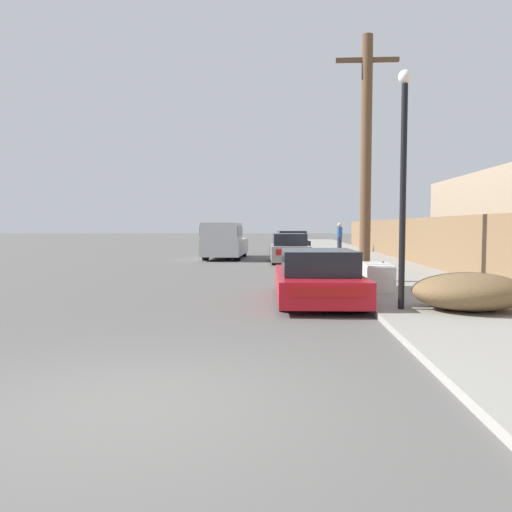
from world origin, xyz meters
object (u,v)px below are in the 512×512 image
Objects in this scene: discarded_fridge at (378,277)px; car_parked_mid at (289,249)px; car_parked_far at (291,243)px; utility_pole at (366,156)px; parked_sports_car_red at (317,278)px; brush_pile at (469,291)px; pedestrian at (340,236)px; street_lamp at (403,171)px; pickup_truck at (224,241)px.

car_parked_mid is at bearing 105.15° from discarded_fridge.
utility_pole is (1.85, -16.29, 3.10)m from car_parked_far.
parked_sports_car_red is 2.04× the size of brush_pile.
brush_pile is 22.22m from pedestrian.
brush_pile is (2.79, -1.69, -0.07)m from parked_sports_car_red.
car_parked_far reaches higher than discarded_fridge.
utility_pole is (2.09, -8.71, 3.11)m from car_parked_mid.
street_lamp is at bearing -84.06° from car_parked_mid.
discarded_fridge is at bearing -89.43° from utility_pole.
car_parked_far is at bearing -164.28° from pedestrian.
pickup_truck is (-3.57, -5.18, 0.28)m from car_parked_far.
parked_sports_car_red is 14.96m from pickup_truck.
brush_pile is 1.19× the size of pedestrian.
car_parked_far is 6.30m from pickup_truck.
utility_pole is at bearing 62.50° from parked_sports_car_red.
street_lamp reaches higher than discarded_fridge.
pedestrian is (1.21, 19.09, 0.61)m from discarded_fridge.
utility_pole reaches higher than pedestrian.
street_lamp is 2.12× the size of brush_pile.
parked_sports_car_red is at bearing -90.16° from car_parked_mid.
parked_sports_car_red reaches higher than brush_pile.
discarded_fridge is 18.32m from car_parked_far.
pedestrian reaches higher than brush_pile.
pickup_truck reaches higher than car_parked_far.
car_parked_far is 2.60× the size of pedestrian.
car_parked_mid is (-2.11, 10.65, 0.20)m from discarded_fridge.
pedestrian is at bearing 86.55° from street_lamp.
pickup_truck is 17.01m from street_lamp.
pedestrian is at bearing -136.71° from pickup_truck.
pickup_truck reaches higher than car_parked_mid.
pedestrian reaches higher than parked_sports_car_red.
car_parked_far is 16.68m from utility_pole.
pickup_truck is at bearing 116.56° from discarded_fridge.
car_parked_far is at bearing 89.04° from parked_sports_car_red.
car_parked_far is (-0.22, 19.65, 0.11)m from parked_sports_car_red.
utility_pole reaches higher than parked_sports_car_red.
utility_pole is at bearing -87.56° from car_parked_far.
car_parked_mid is 4.11m from pickup_truck.
utility_pole is at bearing 102.97° from brush_pile.
street_lamp is at bearing -89.33° from car_parked_far.
discarded_fridge is 0.36× the size of street_lamp.
pedestrian is at bearing 80.44° from parked_sports_car_red.
street_lamp is at bearing -47.67° from parked_sports_car_red.
parked_sports_car_red is at bearing 105.71° from pickup_truck.
pedestrian reaches higher than discarded_fridge.
car_parked_far is at bearing 99.79° from discarded_fridge.
brush_pile is (6.58, -16.16, -0.46)m from pickup_truck.
car_parked_mid is 0.97× the size of car_parked_far.
pedestrian is (3.33, 8.44, 0.41)m from car_parked_mid.
utility_pole is 1.54× the size of street_lamp.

